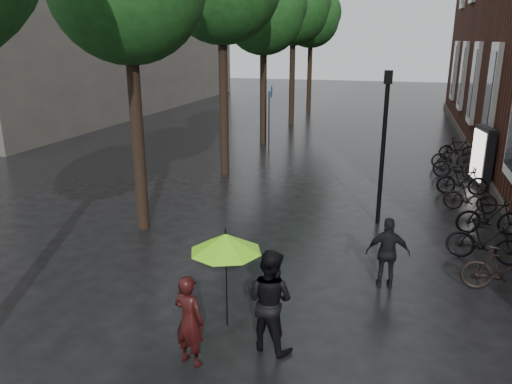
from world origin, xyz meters
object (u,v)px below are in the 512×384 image
at_px(person_black, 269,300).
at_px(pedestrian_walking, 388,253).
at_px(person_burgundy, 189,320).
at_px(lamp_post, 384,134).
at_px(parked_bicycles, 469,189).
at_px(ad_lightbox, 482,157).

bearing_deg(person_black, pedestrian_walking, -105.91).
relative_size(person_burgundy, pedestrian_walking, 1.01).
bearing_deg(lamp_post, person_black, -102.23).
bearing_deg(person_black, parked_bicycles, -97.07).
bearing_deg(pedestrian_walking, parked_bicycles, -116.44).
bearing_deg(person_burgundy, pedestrian_walking, -111.83).
bearing_deg(parked_bicycles, person_burgundy, -117.55).
distance_m(ad_lightbox, lamp_post, 5.92).
xyz_separation_m(person_burgundy, parked_bicycles, (5.08, 9.73, -0.27)).
relative_size(parked_bicycles, lamp_post, 3.09).
bearing_deg(lamp_post, person_burgundy, -108.99).
distance_m(person_black, lamp_post, 6.85).
relative_size(person_burgundy, ad_lightbox, 0.73).
relative_size(person_burgundy, person_black, 0.86).
relative_size(parked_bicycles, ad_lightbox, 6.21).
height_order(parked_bicycles, lamp_post, lamp_post).
xyz_separation_m(person_burgundy, pedestrian_walking, (2.85, 3.48, -0.01)).
height_order(pedestrian_walking, ad_lightbox, ad_lightbox).
relative_size(pedestrian_walking, lamp_post, 0.36).
xyz_separation_m(person_black, pedestrian_walking, (1.76, 2.74, -0.12)).
bearing_deg(ad_lightbox, pedestrian_walking, -118.72).
height_order(ad_lightbox, lamp_post, lamp_post).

